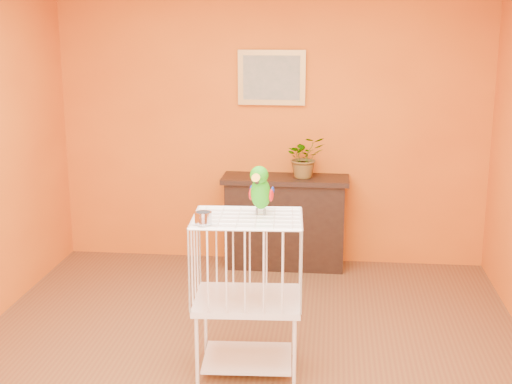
# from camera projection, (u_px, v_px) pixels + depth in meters

# --- Properties ---
(ground) EXTENTS (4.50, 4.50, 0.00)m
(ground) POSITION_uv_depth(u_px,v_px,m) (242.00, 367.00, 4.78)
(ground) COLOR brown
(ground) RESTS_ON ground
(room_shell) EXTENTS (4.50, 4.50, 4.50)m
(room_shell) POSITION_uv_depth(u_px,v_px,m) (240.00, 134.00, 4.40)
(room_shell) COLOR orange
(room_shell) RESTS_ON ground
(console_cabinet) EXTENTS (1.16, 0.42, 0.86)m
(console_cabinet) POSITION_uv_depth(u_px,v_px,m) (285.00, 222.00, 6.63)
(console_cabinet) COLOR black
(console_cabinet) RESTS_ON ground
(potted_plant) EXTENTS (0.45, 0.48, 0.30)m
(potted_plant) POSITION_uv_depth(u_px,v_px,m) (305.00, 161.00, 6.50)
(potted_plant) COLOR #26722D
(potted_plant) RESTS_ON console_cabinet
(framed_picture) EXTENTS (0.62, 0.04, 0.50)m
(framed_picture) POSITION_uv_depth(u_px,v_px,m) (272.00, 78.00, 6.50)
(framed_picture) COLOR #A87E3C
(framed_picture) RESTS_ON room_shell
(birdcage) EXTENTS (0.71, 0.57, 1.05)m
(birdcage) POSITION_uv_depth(u_px,v_px,m) (248.00, 292.00, 4.62)
(birdcage) COLOR white
(birdcage) RESTS_ON ground
(feed_cup) EXTENTS (0.11, 0.11, 0.07)m
(feed_cup) POSITION_uv_depth(u_px,v_px,m) (203.00, 218.00, 4.33)
(feed_cup) COLOR silver
(feed_cup) RESTS_ON birdcage
(parrot) EXTENTS (0.17, 0.30, 0.33)m
(parrot) POSITION_uv_depth(u_px,v_px,m) (261.00, 190.00, 4.51)
(parrot) COLOR #59544C
(parrot) RESTS_ON birdcage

